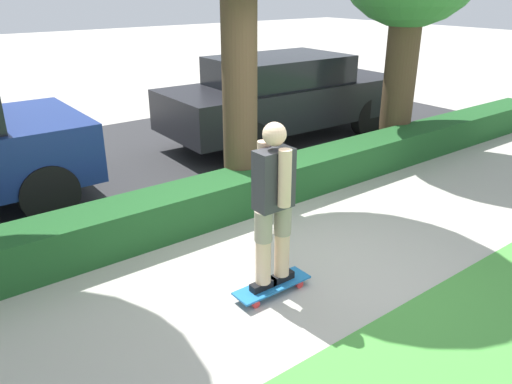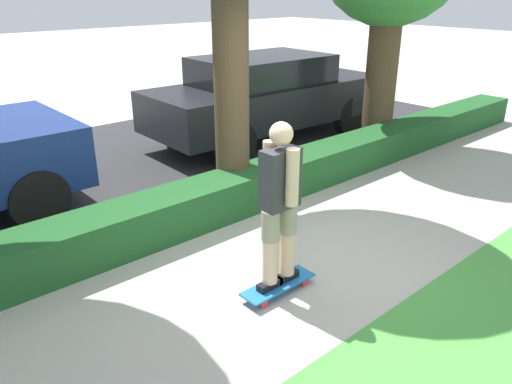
# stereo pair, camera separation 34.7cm
# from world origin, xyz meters

# --- Properties ---
(ground_plane) EXTENTS (60.00, 60.00, 0.00)m
(ground_plane) POSITION_xyz_m (0.00, 0.00, 0.00)
(ground_plane) COLOR #ADA89E
(street_asphalt) EXTENTS (14.89, 5.00, 0.01)m
(street_asphalt) POSITION_xyz_m (0.00, 4.20, 0.00)
(street_asphalt) COLOR #2D2D30
(street_asphalt) RESTS_ON ground_plane
(hedge_row) EXTENTS (14.89, 0.60, 0.50)m
(hedge_row) POSITION_xyz_m (0.00, 1.60, 0.25)
(hedge_row) COLOR #1E5123
(hedge_row) RESTS_ON ground_plane
(skateboard) EXTENTS (0.78, 0.24, 0.09)m
(skateboard) POSITION_xyz_m (-0.59, -0.12, 0.08)
(skateboard) COLOR #1E6BAD
(skateboard) RESTS_ON ground_plane
(skater_person) EXTENTS (0.48, 0.40, 1.57)m
(skater_person) POSITION_xyz_m (-0.59, -0.12, 0.93)
(skater_person) COLOR black
(skater_person) RESTS_ON skateboard
(parked_car_middle) EXTENTS (4.61, 1.85, 1.54)m
(parked_car_middle) POSITION_xyz_m (2.75, 3.71, 0.83)
(parked_car_middle) COLOR black
(parked_car_middle) RESTS_ON ground_plane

